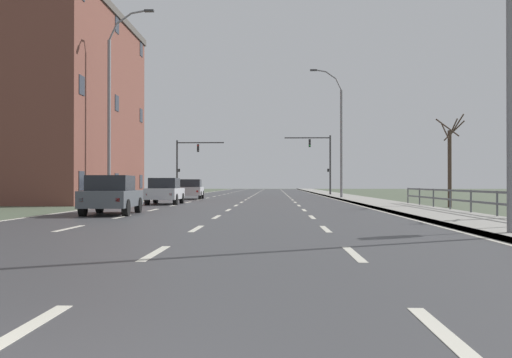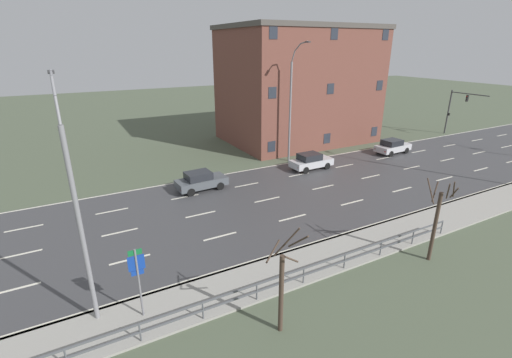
# 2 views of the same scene
# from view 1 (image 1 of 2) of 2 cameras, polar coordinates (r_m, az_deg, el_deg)

# --- Properties ---
(ground_plane) EXTENTS (160.00, 160.00, 0.12)m
(ground_plane) POSITION_cam_1_polar(r_m,az_deg,el_deg) (50.61, -0.59, -1.93)
(ground_plane) COLOR #4C5642
(road_asphalt_strip) EXTENTS (14.00, 120.00, 0.03)m
(road_asphalt_strip) POSITION_cam_1_polar(r_m,az_deg,el_deg) (62.60, -0.13, -1.58)
(road_asphalt_strip) COLOR #3D3D3F
(road_asphalt_strip) RESTS_ON ground
(sidewalk_right) EXTENTS (3.00, 120.00, 0.12)m
(sidewalk_right) POSITION_cam_1_polar(r_m,az_deg,el_deg) (62.88, 7.57, -1.53)
(sidewalk_right) COLOR gray
(sidewalk_right) RESTS_ON ground
(guardrail) EXTENTS (0.07, 26.24, 1.00)m
(guardrail) POSITION_cam_1_polar(r_m,az_deg,el_deg) (21.37, 23.06, -1.88)
(guardrail) COLOR #515459
(guardrail) RESTS_ON ground
(street_lamp_foreground) EXTENTS (2.68, 0.24, 10.29)m
(street_lamp_foreground) POSITION_cam_1_polar(r_m,az_deg,el_deg) (14.80, 23.53, 14.32)
(street_lamp_foreground) COLOR slate
(street_lamp_foreground) RESTS_ON ground
(street_lamp_midground) EXTENTS (2.64, 0.24, 10.59)m
(street_lamp_midground) POSITION_cam_1_polar(r_m,az_deg,el_deg) (46.73, 8.35, 4.37)
(street_lamp_midground) COLOR slate
(street_lamp_midground) RESTS_ON ground
(street_lamp_left_bank) EXTENTS (2.75, 0.24, 11.52)m
(street_lamp_left_bank) POSITION_cam_1_polar(r_m,az_deg,el_deg) (34.69, -14.27, 6.79)
(street_lamp_left_bank) COLOR slate
(street_lamp_left_bank) RESTS_ON ground
(traffic_signal_right) EXTENTS (4.77, 0.36, 6.19)m
(traffic_signal_right) POSITION_cam_1_polar(r_m,az_deg,el_deg) (58.64, 6.66, 2.28)
(traffic_signal_right) COLOR #38383A
(traffic_signal_right) RESTS_ON ground
(traffic_signal_left) EXTENTS (4.94, 0.36, 5.72)m
(traffic_signal_left) POSITION_cam_1_polar(r_m,az_deg,el_deg) (59.09, -7.06, 2.01)
(traffic_signal_left) COLOR #38383A
(traffic_signal_left) RESTS_ON ground
(car_near_left) EXTENTS (1.90, 4.13, 1.57)m
(car_near_left) POSITION_cam_1_polar(r_m,az_deg,el_deg) (34.08, -9.13, -1.20)
(car_near_left) COLOR #B7B7BC
(car_near_left) RESTS_ON ground
(car_distant) EXTENTS (2.01, 4.19, 1.57)m
(car_distant) POSITION_cam_1_polar(r_m,az_deg,el_deg) (44.99, -6.55, -1.01)
(car_distant) COLOR #B7B7BC
(car_distant) RESTS_ON ground
(car_mid_centre) EXTENTS (2.02, 4.19, 1.57)m
(car_mid_centre) POSITION_cam_1_polar(r_m,az_deg,el_deg) (23.32, -14.28, -1.54)
(car_mid_centre) COLOR #474C51
(car_mid_centre) RESTS_ON ground
(brick_building) EXTENTS (12.39, 17.11, 13.32)m
(brick_building) POSITION_cam_1_polar(r_m,az_deg,el_deg) (42.78, -21.74, 6.86)
(brick_building) COLOR brown
(brick_building) RESTS_ON ground
(bare_tree_mid) EXTENTS (1.63, 1.76, 4.89)m
(bare_tree_mid) POSITION_cam_1_polar(r_m,az_deg,el_deg) (31.39, 18.90, 1.63)
(bare_tree_mid) COLOR #423328
(bare_tree_mid) RESTS_ON ground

